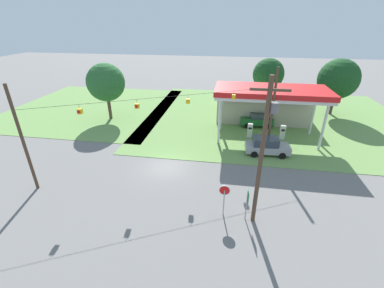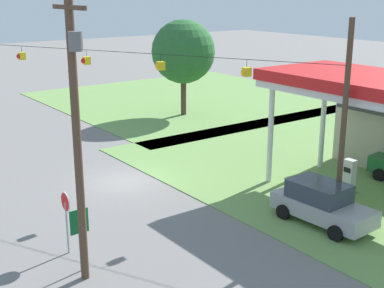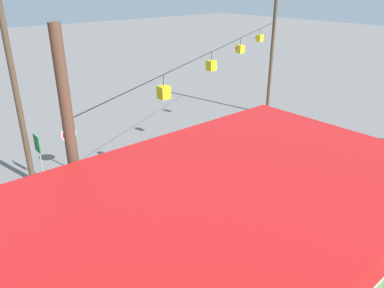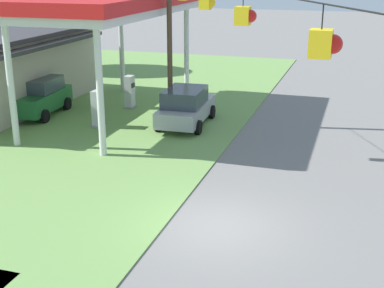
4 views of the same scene
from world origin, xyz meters
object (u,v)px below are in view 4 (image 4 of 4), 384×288
(gas_station_canopy, at_px, (110,6))
(car_at_pumps_rear, at_px, (39,96))
(fuel_pump_near, at_px, (98,110))
(fuel_pump_far, at_px, (130,93))
(car_at_pumps_front, at_px, (186,106))

(gas_station_canopy, bearing_deg, car_at_pumps_rear, 101.44)
(fuel_pump_near, distance_m, fuel_pump_far, 3.69)
(car_at_pumps_front, bearing_deg, car_at_pumps_rear, 90.70)
(gas_station_canopy, height_order, fuel_pump_near, gas_station_canopy)
(fuel_pump_far, bearing_deg, gas_station_canopy, 179.96)
(fuel_pump_far, distance_m, car_at_pumps_rear, 4.67)
(fuel_pump_far, bearing_deg, car_at_pumps_front, -119.19)
(fuel_pump_near, xyz_separation_m, fuel_pump_far, (3.69, 0.00, 0.00))
(fuel_pump_near, xyz_separation_m, car_at_pumps_front, (1.54, -3.85, 0.09))
(fuel_pump_near, bearing_deg, car_at_pumps_front, -68.20)
(fuel_pump_near, xyz_separation_m, car_at_pumps_rear, (1.07, 3.86, 0.13))
(gas_station_canopy, xyz_separation_m, car_at_pumps_rear, (-0.78, 3.86, -4.50))
(car_at_pumps_front, height_order, car_at_pumps_rear, car_at_pumps_rear)
(gas_station_canopy, bearing_deg, car_at_pumps_front, -94.54)
(fuel_pump_far, xyz_separation_m, car_at_pumps_front, (-2.15, -3.85, 0.09))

